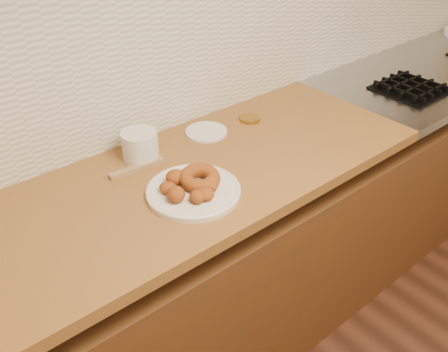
# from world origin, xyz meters

# --- Properties ---
(base_cabinet) EXTENTS (3.60, 0.60, 0.77)m
(base_cabinet) POSITION_xyz_m (0.00, 1.69, 0.39)
(base_cabinet) COLOR #502C11
(base_cabinet) RESTS_ON floor
(butcher_block) EXTENTS (2.30, 0.62, 0.04)m
(butcher_block) POSITION_xyz_m (-0.65, 1.69, 0.88)
(butcher_block) COLOR olive
(butcher_block) RESTS_ON base_cabinet
(stovetop) EXTENTS (1.30, 0.62, 0.04)m
(stovetop) POSITION_xyz_m (1.15, 1.69, 0.88)
(stovetop) COLOR #9EA0A5
(stovetop) RESTS_ON base_cabinet
(backsplash) EXTENTS (3.60, 0.02, 0.60)m
(backsplash) POSITION_xyz_m (0.00, 1.99, 1.20)
(backsplash) COLOR beige
(backsplash) RESTS_ON wall_back
(donut_plate) EXTENTS (0.28, 0.28, 0.02)m
(donut_plate) POSITION_xyz_m (-0.36, 1.59, 0.91)
(donut_plate) COLOR beige
(donut_plate) RESTS_ON butcher_block
(ring_donut) EXTENTS (0.13, 0.13, 0.06)m
(ring_donut) POSITION_xyz_m (-0.33, 1.60, 0.94)
(ring_donut) COLOR brown
(ring_donut) RESTS_ON donut_plate
(fried_dough_chunks) EXTENTS (0.17, 0.19, 0.05)m
(fried_dough_chunks) POSITION_xyz_m (-0.39, 1.59, 0.94)
(fried_dough_chunks) COLOR brown
(fried_dough_chunks) RESTS_ON donut_plate
(plastic_tub) EXTENTS (0.13, 0.13, 0.10)m
(plastic_tub) POSITION_xyz_m (-0.37, 1.86, 0.95)
(plastic_tub) COLOR silver
(plastic_tub) RESTS_ON butcher_block
(tub_lid) EXTENTS (0.17, 0.17, 0.01)m
(tub_lid) POSITION_xyz_m (-0.10, 1.86, 0.90)
(tub_lid) COLOR silver
(tub_lid) RESTS_ON butcher_block
(brass_jar_lid) EXTENTS (0.08, 0.08, 0.01)m
(brass_jar_lid) POSITION_xyz_m (0.09, 1.84, 0.91)
(brass_jar_lid) COLOR olive
(brass_jar_lid) RESTS_ON butcher_block
(wooden_utensil) EXTENTS (0.19, 0.03, 0.01)m
(wooden_utensil) POSITION_xyz_m (-0.42, 1.81, 0.91)
(wooden_utensil) COLOR #906F49
(wooden_utensil) RESTS_ON butcher_block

